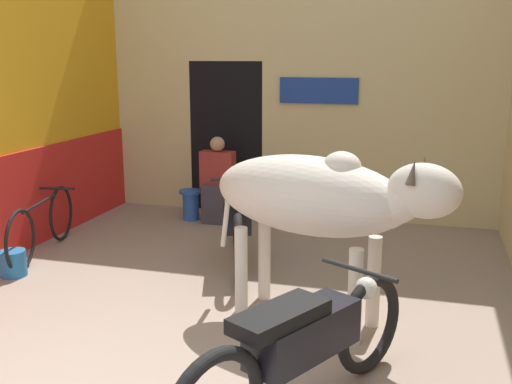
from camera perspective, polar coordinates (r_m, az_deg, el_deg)
wall_back_with_doorway at (r=8.26m, az=2.25°, el=9.85°), size 5.23×0.93×3.98m
cow at (r=4.74m, az=6.07°, el=-0.56°), size 2.10×1.13×1.46m
motorcycle_near at (r=3.70m, az=4.49°, el=-14.28°), size 1.07×1.90×0.80m
motorcycle_far at (r=6.28m, az=-1.81°, el=-2.70°), size 0.80×1.94×0.81m
bicycle at (r=6.96m, az=-19.67°, el=-2.97°), size 0.51×1.69×0.66m
shopkeeper_seated at (r=7.83m, az=-3.76°, el=1.29°), size 0.44×0.33×1.12m
plastic_stool at (r=8.02m, az=-6.23°, el=-1.13°), size 0.30×0.30×0.40m
bucket at (r=6.46m, az=-22.14°, el=-6.30°), size 0.26×0.26×0.26m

